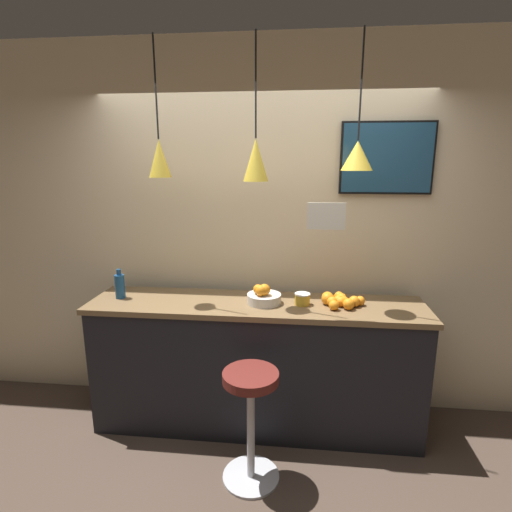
{
  "coord_description": "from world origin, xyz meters",
  "views": [
    {
      "loc": [
        0.29,
        -2.13,
        2.0
      ],
      "look_at": [
        0.0,
        0.61,
        1.35
      ],
      "focal_mm": 28.0,
      "sensor_mm": 36.0,
      "label": 1
    }
  ],
  "objects_px": {
    "fruit_bowl": "(263,296)",
    "spread_jar": "(302,299)",
    "bar_stool": "(251,407)",
    "juice_bottle": "(120,286)",
    "mounted_tv": "(387,158)"
  },
  "relations": [
    {
      "from": "bar_stool",
      "to": "mounted_tv",
      "type": "relative_size",
      "value": 1.13
    },
    {
      "from": "fruit_bowl",
      "to": "spread_jar",
      "type": "relative_size",
      "value": 2.22
    },
    {
      "from": "fruit_bowl",
      "to": "spread_jar",
      "type": "distance_m",
      "value": 0.28
    },
    {
      "from": "bar_stool",
      "to": "juice_bottle",
      "type": "height_order",
      "value": "juice_bottle"
    },
    {
      "from": "fruit_bowl",
      "to": "juice_bottle",
      "type": "height_order",
      "value": "juice_bottle"
    },
    {
      "from": "spread_jar",
      "to": "bar_stool",
      "type": "bearing_deg",
      "value": -118.9
    },
    {
      "from": "spread_jar",
      "to": "mounted_tv",
      "type": "xyz_separation_m",
      "value": [
        0.59,
        0.34,
        0.98
      ]
    },
    {
      "from": "bar_stool",
      "to": "spread_jar",
      "type": "relative_size",
      "value": 6.77
    },
    {
      "from": "bar_stool",
      "to": "juice_bottle",
      "type": "relative_size",
      "value": 3.36
    },
    {
      "from": "juice_bottle",
      "to": "mounted_tv",
      "type": "bearing_deg",
      "value": 9.81
    },
    {
      "from": "juice_bottle",
      "to": "mounted_tv",
      "type": "relative_size",
      "value": 0.34
    },
    {
      "from": "bar_stool",
      "to": "juice_bottle",
      "type": "bearing_deg",
      "value": 152.1
    },
    {
      "from": "bar_stool",
      "to": "mounted_tv",
      "type": "height_order",
      "value": "mounted_tv"
    },
    {
      "from": "juice_bottle",
      "to": "mounted_tv",
      "type": "xyz_separation_m",
      "value": [
        1.95,
        0.34,
        0.93
      ]
    },
    {
      "from": "bar_stool",
      "to": "spread_jar",
      "type": "height_order",
      "value": "spread_jar"
    }
  ]
}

